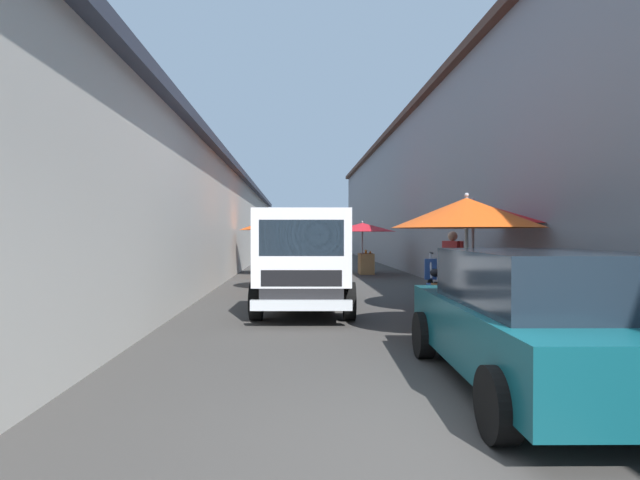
% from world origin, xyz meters
% --- Properties ---
extents(ground, '(90.00, 90.00, 0.00)m').
position_xyz_m(ground, '(13.50, 0.00, 0.00)').
color(ground, '#3D3A38').
extents(building_left_whitewash, '(49.80, 7.50, 4.27)m').
position_xyz_m(building_left_whitewash, '(15.75, 7.03, 2.14)').
color(building_left_whitewash, beige).
rests_on(building_left_whitewash, ground).
extents(building_right_concrete, '(49.80, 7.50, 6.76)m').
position_xyz_m(building_right_concrete, '(15.75, -7.03, 3.39)').
color(building_right_concrete, gray).
rests_on(building_right_concrete, ground).
extents(fruit_stall_far_right, '(2.81, 2.81, 2.37)m').
position_xyz_m(fruit_stall_far_right, '(6.45, -2.45, 1.88)').
color(fruit_stall_far_right, '#9E9EA3').
rests_on(fruit_stall_far_right, ground).
extents(fruit_stall_near_right, '(2.24, 2.24, 2.27)m').
position_xyz_m(fruit_stall_near_right, '(16.00, 2.23, 1.70)').
color(fruit_stall_near_right, '#9E9EA3').
rests_on(fruit_stall_near_right, ground).
extents(fruit_stall_mid_lane, '(2.31, 2.31, 2.26)m').
position_xyz_m(fruit_stall_mid_lane, '(4.02, -1.46, 1.73)').
color(fruit_stall_mid_lane, '#9E9EA3').
rests_on(fruit_stall_mid_lane, ground).
extents(fruit_stall_near_left, '(2.70, 2.70, 2.15)m').
position_xyz_m(fruit_stall_near_left, '(16.37, -1.55, 1.68)').
color(fruit_stall_near_left, '#9E9EA3').
rests_on(fruit_stall_near_left, ground).
extents(fruit_stall_far_left, '(2.32, 2.32, 2.15)m').
position_xyz_m(fruit_stall_far_left, '(10.81, 1.46, 1.62)').
color(fruit_stall_far_left, '#9E9EA3').
rests_on(fruit_stall_far_left, ground).
extents(hatchback_car, '(3.98, 2.05, 1.45)m').
position_xyz_m(hatchback_car, '(1.52, -1.33, 0.74)').
color(hatchback_car, '#0F4C56').
rests_on(hatchback_car, ground).
extents(delivery_truck, '(4.99, 2.14, 2.08)m').
position_xyz_m(delivery_truck, '(6.52, 0.99, 1.04)').
color(delivery_truck, black).
rests_on(delivery_truck, ground).
extents(vendor_by_crates, '(0.60, 0.40, 1.69)m').
position_xyz_m(vendor_by_crates, '(8.02, -2.54, 0.98)').
color(vendor_by_crates, navy).
rests_on(vendor_by_crates, ground).
extents(vendor_in_shade, '(0.57, 0.35, 1.51)m').
position_xyz_m(vendor_in_shade, '(16.52, 0.86, 0.86)').
color(vendor_in_shade, '#232328').
rests_on(vendor_in_shade, ground).
extents(parked_scooter, '(1.69, 0.46, 1.14)m').
position_xyz_m(parked_scooter, '(9.26, -2.43, 0.45)').
color(parked_scooter, black).
rests_on(parked_scooter, ground).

